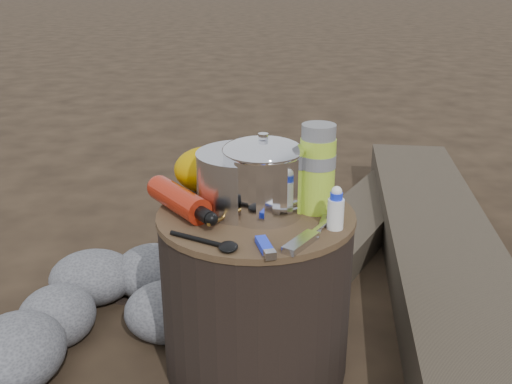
{
  "coord_description": "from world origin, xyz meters",
  "views": [
    {
      "loc": [
        -0.03,
        -1.26,
        0.96
      ],
      "look_at": [
        0.0,
        0.0,
        0.48
      ],
      "focal_mm": 40.71,
      "sensor_mm": 36.0,
      "label": 1
    }
  ],
  "objects_px": {
    "fuel_bottle": "(179,199)",
    "thermos": "(317,169)",
    "camping_pot": "(263,177)",
    "travel_mug": "(289,172)",
    "stump": "(256,292)",
    "log_main": "(441,256)"
  },
  "relations": [
    {
      "from": "fuel_bottle",
      "to": "thermos",
      "type": "xyz_separation_m",
      "value": [
        0.32,
        0.0,
        0.07
      ]
    },
    {
      "from": "log_main",
      "to": "travel_mug",
      "type": "xyz_separation_m",
      "value": [
        -0.53,
        -0.31,
        0.4
      ]
    },
    {
      "from": "thermos",
      "to": "travel_mug",
      "type": "distance_m",
      "value": 0.13
    },
    {
      "from": "camping_pot",
      "to": "fuel_bottle",
      "type": "bearing_deg",
      "value": 176.07
    },
    {
      "from": "camping_pot",
      "to": "thermos",
      "type": "bearing_deg",
      "value": 7.66
    },
    {
      "from": "camping_pot",
      "to": "fuel_bottle",
      "type": "xyz_separation_m",
      "value": [
        -0.2,
        0.01,
        -0.06
      ]
    },
    {
      "from": "camping_pot",
      "to": "thermos",
      "type": "height_order",
      "value": "thermos"
    },
    {
      "from": "stump",
      "to": "camping_pot",
      "type": "distance_m",
      "value": 0.31
    },
    {
      "from": "stump",
      "to": "camping_pot",
      "type": "bearing_deg",
      "value": -9.49
    },
    {
      "from": "log_main",
      "to": "fuel_bottle",
      "type": "relative_size",
      "value": 7.77
    },
    {
      "from": "stump",
      "to": "fuel_bottle",
      "type": "relative_size",
      "value": 1.8
    },
    {
      "from": "log_main",
      "to": "thermos",
      "type": "height_order",
      "value": "thermos"
    },
    {
      "from": "fuel_bottle",
      "to": "thermos",
      "type": "bearing_deg",
      "value": -34.55
    },
    {
      "from": "stump",
      "to": "camping_pot",
      "type": "height_order",
      "value": "camping_pot"
    },
    {
      "from": "log_main",
      "to": "stump",
      "type": "bearing_deg",
      "value": -136.64
    },
    {
      "from": "log_main",
      "to": "fuel_bottle",
      "type": "height_order",
      "value": "fuel_bottle"
    },
    {
      "from": "log_main",
      "to": "thermos",
      "type": "bearing_deg",
      "value": -130.27
    },
    {
      "from": "fuel_bottle",
      "to": "travel_mug",
      "type": "bearing_deg",
      "value": -13.44
    },
    {
      "from": "fuel_bottle",
      "to": "thermos",
      "type": "relative_size",
      "value": 1.24
    },
    {
      "from": "travel_mug",
      "to": "stump",
      "type": "bearing_deg",
      "value": -126.26
    },
    {
      "from": "fuel_bottle",
      "to": "stump",
      "type": "bearing_deg",
      "value": -38.59
    },
    {
      "from": "fuel_bottle",
      "to": "travel_mug",
      "type": "distance_m",
      "value": 0.29
    }
  ]
}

